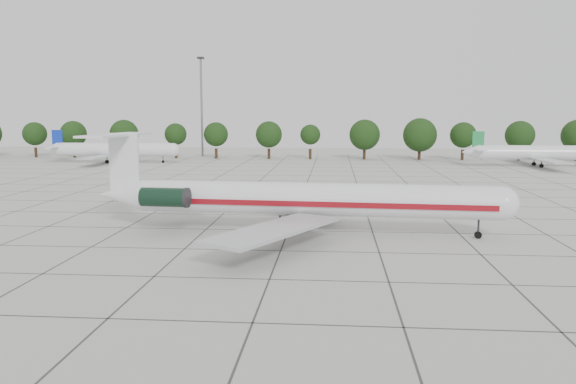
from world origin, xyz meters
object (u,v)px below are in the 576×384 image
object	(u,v)px
main_airliner	(291,198)
floodlight_mast	(201,101)
bg_airliner_d	(542,153)
bg_airliner_b	(114,150)

from	to	relation	value
main_airliner	floodlight_mast	bearing A→B (deg)	112.00
main_airliner	bg_airliner_d	xyz separation A→B (m)	(47.67, 69.97, -0.36)
main_airliner	bg_airliner_b	distance (m)	85.78
main_airliner	bg_airliner_d	bearing A→B (deg)	59.68
bg_airliner_d	floodlight_mast	distance (m)	82.02
main_airliner	floodlight_mast	size ratio (longest dim) A/B	1.55
bg_airliner_b	bg_airliner_d	xyz separation A→B (m)	(93.63, -2.46, 0.00)
main_airliner	floodlight_mast	xyz separation A→B (m)	(-30.27, 92.86, 11.01)
bg_airliner_b	main_airliner	bearing A→B (deg)	-57.60
main_airliner	bg_airliner_b	size ratio (longest dim) A/B	1.40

